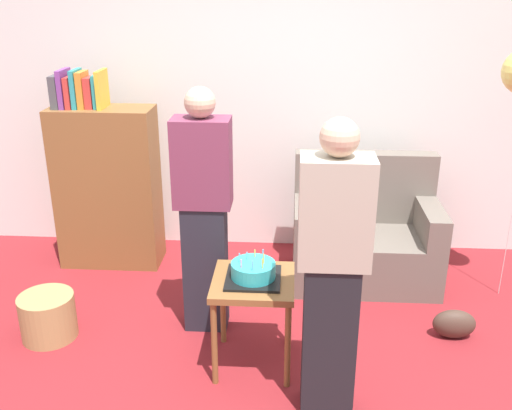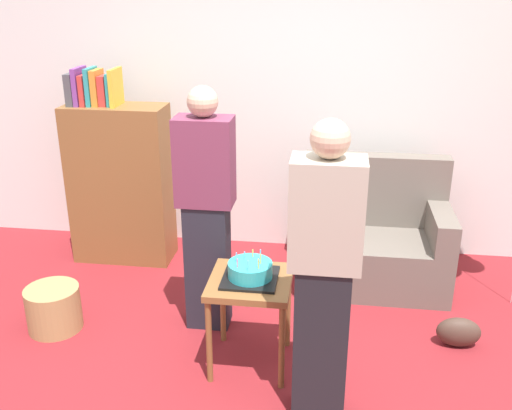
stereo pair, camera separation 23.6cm
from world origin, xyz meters
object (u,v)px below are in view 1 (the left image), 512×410
(bookshelf, at_px, (107,184))
(side_table, at_px, (253,292))
(person_blowing_candles, at_px, (204,212))
(birthday_cake, at_px, (253,272))
(handbag, at_px, (454,324))
(person_holding_cake, at_px, (332,272))
(wicker_basket, at_px, (48,316))
(couch, at_px, (364,237))

(bookshelf, height_order, side_table, bookshelf)
(person_blowing_candles, bearing_deg, side_table, -62.73)
(birthday_cake, xyz_separation_m, handbag, (1.30, 0.35, -0.53))
(bookshelf, xyz_separation_m, person_holding_cake, (1.70, -1.67, 0.15))
(person_holding_cake, bearing_deg, side_table, -19.97)
(birthday_cake, distance_m, person_holding_cake, 0.59)
(birthday_cake, relative_size, handbag, 1.14)
(wicker_basket, height_order, handbag, wicker_basket)
(couch, bearing_deg, birthday_cake, -123.74)
(side_table, relative_size, person_blowing_candles, 0.36)
(person_holding_cake, bearing_deg, handbag, -121.12)
(handbag, bearing_deg, couch, 121.89)
(person_holding_cake, distance_m, wicker_basket, 2.00)
(wicker_basket, distance_m, handbag, 2.68)
(handbag, bearing_deg, person_holding_cake, -140.89)
(bookshelf, distance_m, person_blowing_candles, 1.31)
(couch, height_order, side_table, couch)
(bookshelf, xyz_separation_m, birthday_cake, (1.27, -1.32, -0.05))
(person_blowing_candles, xyz_separation_m, wicker_basket, (-1.02, -0.21, -0.68))
(couch, relative_size, handbag, 3.93)
(bookshelf, bearing_deg, person_holding_cake, -44.57)
(person_blowing_candles, relative_size, handbag, 5.82)
(person_blowing_candles, relative_size, wicker_basket, 4.53)
(birthday_cake, xyz_separation_m, person_blowing_candles, (-0.34, 0.41, 0.20))
(wicker_basket, xyz_separation_m, handbag, (2.67, 0.16, -0.05))
(birthday_cake, distance_m, handbag, 1.45)
(person_blowing_candles, relative_size, person_holding_cake, 1.00)
(couch, height_order, bookshelf, bookshelf)
(birthday_cake, bearing_deg, person_blowing_candles, 130.24)
(bookshelf, relative_size, person_holding_cake, 0.97)
(person_blowing_candles, distance_m, person_holding_cake, 1.08)
(side_table, bearing_deg, wicker_basket, 171.83)
(person_blowing_candles, bearing_deg, bookshelf, 122.52)
(side_table, height_order, handbag, side_table)
(person_holding_cake, bearing_deg, bookshelf, -24.80)
(side_table, xyz_separation_m, wicker_basket, (-1.37, 0.20, -0.34))
(bookshelf, distance_m, wicker_basket, 1.25)
(bookshelf, height_order, person_holding_cake, person_holding_cake)
(bookshelf, relative_size, handbag, 5.67)
(handbag, bearing_deg, wicker_basket, -176.61)
(bookshelf, height_order, wicker_basket, bookshelf)
(couch, bearing_deg, person_blowing_candles, -145.65)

